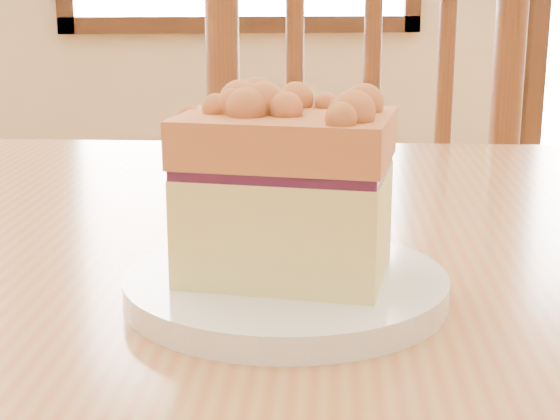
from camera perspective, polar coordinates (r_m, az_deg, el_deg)
The scene contains 4 objects.
cafe_table_main at distance 0.70m, azimuth 3.93°, elevation -9.40°, with size 1.27×0.96×0.75m.
cafe_chair_main at distance 1.31m, azimuth 3.17°, elevation -3.67°, with size 0.53×0.53×1.04m.
plate at distance 0.52m, azimuth 0.39°, elevation -5.14°, with size 0.19×0.19×0.02m.
cake_slice at distance 0.50m, azimuth 0.34°, elevation 1.86°, with size 0.14×0.12×0.11m.
Camera 1 is at (-0.01, -0.28, 0.93)m, focal length 55.00 mm.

